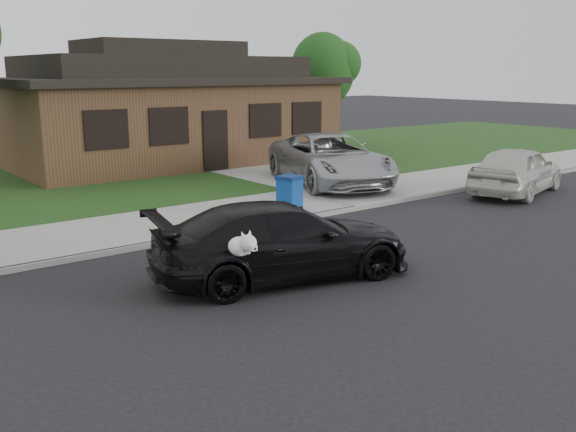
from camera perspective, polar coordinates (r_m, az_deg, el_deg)
ground at (r=12.27m, az=4.52°, el=-4.60°), size 120.00×120.00×0.00m
sidewalk at (r=16.17m, az=-7.43°, el=-0.16°), size 60.00×3.00×0.12m
curb at (r=14.93m, az=-4.52°, el=-1.19°), size 60.00×0.12×0.12m
lawn at (r=23.32m, az=-17.46°, el=3.37°), size 60.00×13.00×0.13m
driveway at (r=23.53m, az=-0.98°, el=4.06°), size 4.50×13.00×0.14m
sedan at (r=11.46m, az=-0.50°, el=-2.23°), size 5.07×2.98×1.38m
minivan at (r=20.34m, az=3.77°, el=5.07°), size 4.30×6.19×1.57m
white_compact at (r=20.53m, az=19.67°, el=3.88°), size 4.61×2.76×1.47m
recycling_bin at (r=16.48m, az=0.14°, el=2.05°), size 0.68×0.68×0.91m
house at (r=26.51m, az=-11.10°, el=9.31°), size 12.60×8.60×4.65m
tree_1 at (r=30.53m, az=3.40°, el=12.93°), size 3.15×3.00×5.25m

